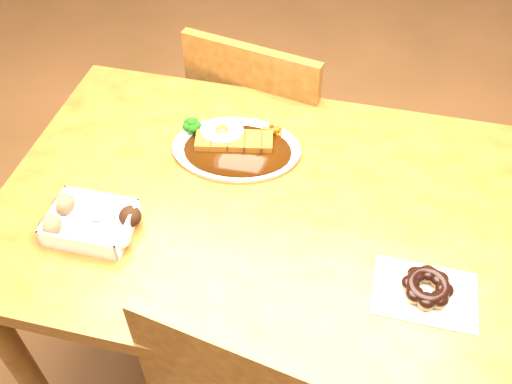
% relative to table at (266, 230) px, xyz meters
% --- Properties ---
extents(ground, '(6.00, 6.00, 0.00)m').
position_rel_table_xyz_m(ground, '(0.00, 0.00, -0.65)').
color(ground, brown).
rests_on(ground, ground).
extents(table, '(1.20, 0.80, 0.75)m').
position_rel_table_xyz_m(table, '(0.00, 0.00, 0.00)').
color(table, '#523110').
rests_on(table, ground).
extents(chair_far, '(0.49, 0.49, 0.87)m').
position_rel_table_xyz_m(chair_far, '(-0.11, 0.54, -0.17)').
color(chair_far, '#523110').
rests_on(chair_far, ground).
extents(katsu_curry_plate, '(0.33, 0.25, 0.06)m').
position_rel_table_xyz_m(katsu_curry_plate, '(-0.11, 0.15, 0.11)').
color(katsu_curry_plate, white).
rests_on(katsu_curry_plate, table).
extents(donut_box, '(0.20, 0.14, 0.05)m').
position_rel_table_xyz_m(donut_box, '(-0.34, -0.16, 0.12)').
color(donut_box, white).
rests_on(donut_box, table).
extents(pon_de_ring, '(0.20, 0.14, 0.04)m').
position_rel_table_xyz_m(pon_de_ring, '(0.35, -0.16, 0.12)').
color(pon_de_ring, silver).
rests_on(pon_de_ring, table).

